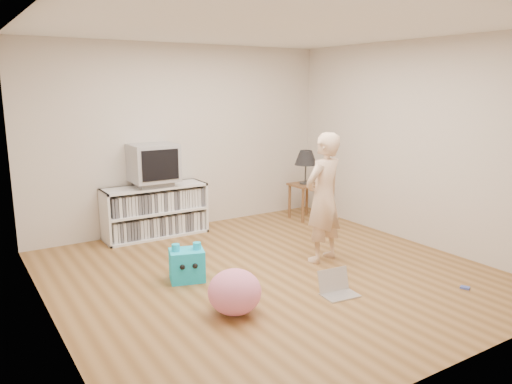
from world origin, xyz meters
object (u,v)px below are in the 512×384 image
Objects in this scene: crt_tv at (153,163)px; laptop at (337,288)px; media_unit at (155,211)px; plush_pink at (235,292)px; dvd_deck at (154,183)px; plush_blue at (187,265)px; table_lamp at (306,159)px; side_table at (305,192)px; person at (323,198)px.

crt_tv is 3.08m from laptop.
media_unit is 2.87× the size of plush_pink.
dvd_deck is 1.07× the size of plush_blue.
table_lamp is at bearing 41.61° from plush_pink.
laptop is at bearing -121.49° from side_table.
media_unit is 2.33m from side_table.
media_unit reaches higher than plush_pink.
plush_pink is (-2.57, -2.29, -0.21)m from side_table.
plush_blue is (-1.61, 0.28, -0.58)m from person.
person is at bearing 64.84° from laptop.
person is (1.30, -2.00, 0.41)m from media_unit.
table_lamp is 3.03m from plush_blue.
plush_pink is (-1.07, 0.17, 0.14)m from laptop.
table_lamp reaches higher than dvd_deck.
plush_blue is (-1.10, 1.12, 0.11)m from laptop.
dvd_deck reaches higher than side_table.
side_table is at bearing 44.05° from plush_blue.
crt_tv is 1.43× the size of plush_blue.
crt_tv is 1.17× the size of table_lamp.
dvd_deck is 0.75× the size of crt_tv.
person is 3.60× the size of plush_blue.
media_unit is 3.33× the size of plush_blue.
person is 1.20m from laptop.
media_unit is 2.69m from plush_pink.
plush_blue is at bearing -100.43° from crt_tv.
plush_pink is at bearing -71.04° from plush_blue.
crt_tv reaches higher than table_lamp.
media_unit is 2.33× the size of crt_tv.
laptop is at bearing -121.49° from table_lamp.
plush_blue is at bearing -22.31° from person.
crt_tv is 0.40× the size of person.
table_lamp is at bearing -9.54° from media_unit.
plush_pink reaches higher than plush_blue.
dvd_deck is at bearing 170.84° from side_table.
person is 1.80m from plush_pink.
plush_pink is (-0.28, -2.66, -0.53)m from dvd_deck.
table_lamp reaches higher than media_unit.
crt_tv is at bearing 111.62° from laptop.
side_table is at bearing 41.61° from plush_pink.
table_lamp is 3.01m from laptop.
side_table reaches higher than plush_blue.
media_unit is at bearing 90.00° from dvd_deck.
person is 4.07× the size of laptop.
plush_blue is 0.86× the size of plush_pink.
crt_tv reaches higher than dvd_deck.
media_unit is at bearing -69.48° from person.
side_table is 1.31× the size of plush_blue.
media_unit is 2.72× the size of table_lamp.
person is at bearing -56.78° from crt_tv.
plush_pink is (-2.57, -2.29, -0.73)m from table_lamp.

